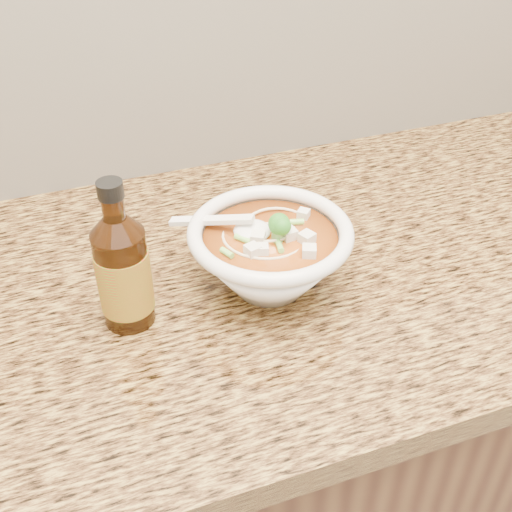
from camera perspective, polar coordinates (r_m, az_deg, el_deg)
name	(u,v)px	position (r m, az deg, el deg)	size (l,w,h in m)	color
cabinet	(253,462)	(1.27, -0.30, -17.81)	(4.00, 0.65, 0.86)	#321A0F
counter_slab	(252,276)	(0.93, -0.38, -1.81)	(4.00, 0.68, 0.04)	#A1833B
soup_bowl	(270,256)	(0.86, 1.25, 0.02)	(0.23, 0.22, 0.12)	white
hot_sauce_bottle	(123,272)	(0.80, -11.72, -1.39)	(0.08, 0.08, 0.21)	#381A07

